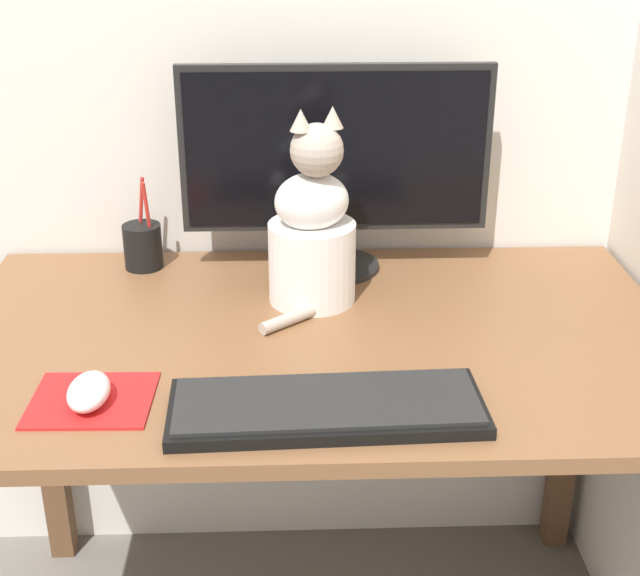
{
  "coord_description": "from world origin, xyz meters",
  "views": [
    {
      "loc": [
        -0.04,
        -1.3,
        1.39
      ],
      "look_at": [
        0.01,
        -0.06,
        0.82
      ],
      "focal_mm": 50.0,
      "sensor_mm": 36.0,
      "label": 1
    }
  ],
  "objects_px": {
    "cat": "(315,232)",
    "monitor": "(335,160)",
    "pen_cup": "(143,245)",
    "keyboard": "(327,407)",
    "computer_mouse_left": "(89,392)"
  },
  "relations": [
    {
      "from": "cat",
      "to": "monitor",
      "type": "bearing_deg",
      "value": 53.8
    },
    {
      "from": "monitor",
      "to": "cat",
      "type": "distance_m",
      "value": 0.17
    },
    {
      "from": "cat",
      "to": "pen_cup",
      "type": "distance_m",
      "value": 0.37
    },
    {
      "from": "monitor",
      "to": "cat",
      "type": "relative_size",
      "value": 1.64
    },
    {
      "from": "cat",
      "to": "pen_cup",
      "type": "relative_size",
      "value": 1.98
    },
    {
      "from": "cat",
      "to": "keyboard",
      "type": "bearing_deg",
      "value": -108.74
    },
    {
      "from": "monitor",
      "to": "keyboard",
      "type": "xyz_separation_m",
      "value": [
        -0.04,
        -0.52,
        -0.2
      ]
    },
    {
      "from": "keyboard",
      "to": "cat",
      "type": "xyz_separation_m",
      "value": [
        -0.0,
        0.38,
        0.12
      ]
    },
    {
      "from": "cat",
      "to": "pen_cup",
      "type": "xyz_separation_m",
      "value": [
        -0.32,
        0.16,
        -0.08
      ]
    },
    {
      "from": "pen_cup",
      "to": "computer_mouse_left",
      "type": "bearing_deg",
      "value": -90.49
    },
    {
      "from": "computer_mouse_left",
      "to": "pen_cup",
      "type": "relative_size",
      "value": 0.56
    },
    {
      "from": "keyboard",
      "to": "cat",
      "type": "distance_m",
      "value": 0.39
    },
    {
      "from": "keyboard",
      "to": "pen_cup",
      "type": "bearing_deg",
      "value": 119.46
    },
    {
      "from": "keyboard",
      "to": "computer_mouse_left",
      "type": "distance_m",
      "value": 0.33
    },
    {
      "from": "computer_mouse_left",
      "to": "cat",
      "type": "bearing_deg",
      "value": 46.2
    }
  ]
}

